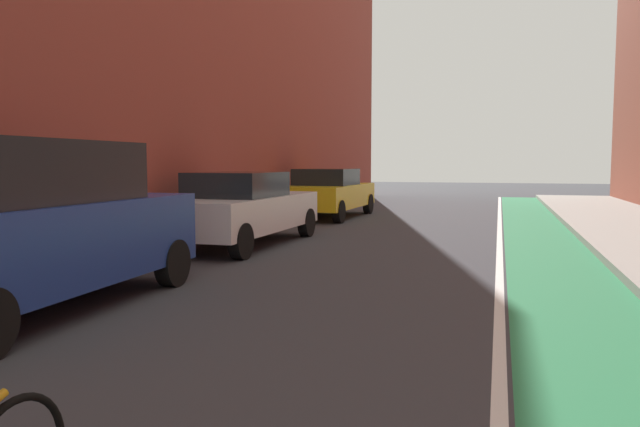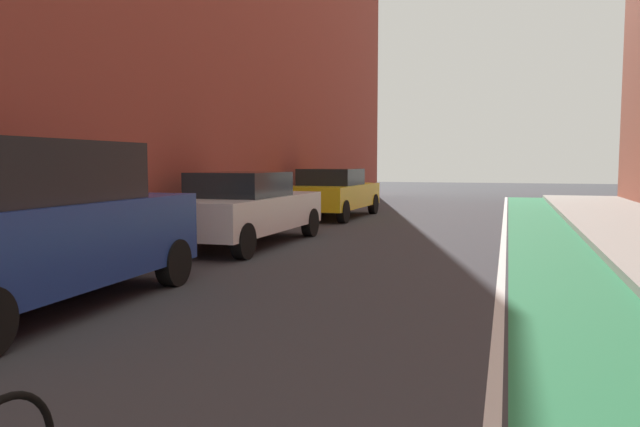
{
  "view_description": "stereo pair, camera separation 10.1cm",
  "coord_description": "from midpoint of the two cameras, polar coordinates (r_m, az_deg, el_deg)",
  "views": [
    {
      "loc": [
        2.23,
        5.77,
        1.73
      ],
      "look_at": [
        0.03,
        13.22,
        1.08
      ],
      "focal_mm": 34.03,
      "sensor_mm": 36.0,
      "label": 1
    },
    {
      "loc": [
        2.33,
        5.8,
        1.73
      ],
      "look_at": [
        0.03,
        13.22,
        1.08
      ],
      "focal_mm": 34.03,
      "sensor_mm": 36.0,
      "label": 2
    }
  ],
  "objects": [
    {
      "name": "parked_sedan_white",
      "position": [
        12.74,
        -6.9,
        0.54
      ],
      "size": [
        1.94,
        4.69,
        1.53
      ],
      "color": "silver",
      "rests_on": "ground"
    },
    {
      "name": "parked_sedan_yellow_cab",
      "position": [
        19.05,
        1.37,
        1.99
      ],
      "size": [
        2.08,
        4.61,
        1.53
      ],
      "color": "yellow",
      "rests_on": "ground"
    },
    {
      "name": "bike_lane_paint",
      "position": [
        11.98,
        21.36,
        -3.81
      ],
      "size": [
        1.6,
        39.21,
        0.0
      ],
      "primitive_type": "cube",
      "color": "#2D8451",
      "rests_on": "ground"
    },
    {
      "name": "parked_suv_blue",
      "position": [
        7.73,
        -25.12,
        -0.94
      ],
      "size": [
        1.99,
        4.49,
        1.98
      ],
      "color": "navy",
      "rests_on": "ground"
    },
    {
      "name": "ground_plane",
      "position": [
        10.23,
        4.13,
        -4.93
      ],
      "size": [
        86.27,
        86.27,
        0.0
      ],
      "primitive_type": "plane",
      "color": "#38383D"
    },
    {
      "name": "lane_divider_stripe",
      "position": [
        11.95,
        17.04,
        -3.71
      ],
      "size": [
        0.12,
        39.21,
        0.0
      ],
      "primitive_type": "cube",
      "color": "white",
      "rests_on": "ground"
    }
  ]
}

